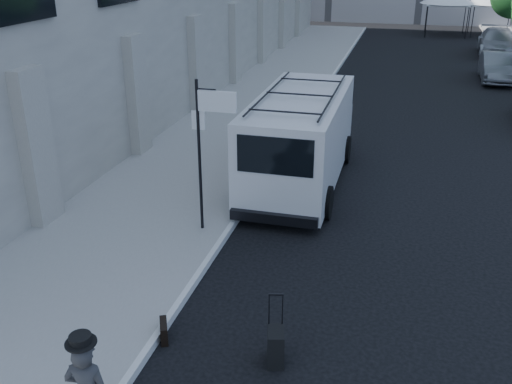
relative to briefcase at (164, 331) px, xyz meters
The scene contains 8 objects.
ground 2.02m from the briefcase, 19.48° to the left, with size 120.00×120.00×0.00m, color black.
sidewalk_left 16.84m from the briefcase, 98.02° to the left, with size 4.50×48.00×0.15m, color gray.
sign_pole 4.62m from the briefcase, 96.84° to the left, with size 1.03×0.07×3.50m.
briefcase is the anchor object (origin of this frame).
suitcase 1.99m from the briefcase, ahead, with size 0.36×0.48×1.19m.
cargo_van 7.80m from the briefcase, 83.40° to the left, with size 2.42×6.78×2.53m.
parked_car_b 24.38m from the briefcase, 71.31° to the left, with size 1.44×4.13×1.36m, color slate.
parked_car_c 32.19m from the briefcase, 74.32° to the left, with size 2.16×5.32×1.55m, color #A0A2A8.
Camera 1 is at (1.69, -7.99, 6.24)m, focal length 40.00 mm.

